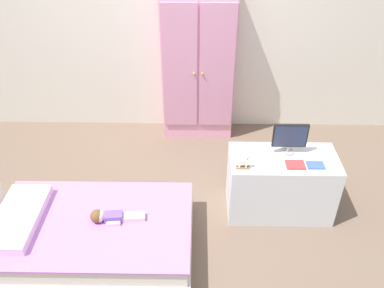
{
  "coord_description": "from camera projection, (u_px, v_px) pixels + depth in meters",
  "views": [
    {
      "loc": [
        0.26,
        -2.24,
        2.39
      ],
      "look_at": [
        0.22,
        0.34,
        0.57
      ],
      "focal_mm": 37.34,
      "sensor_mm": 36.0,
      "label": 1
    }
  ],
  "objects": [
    {
      "name": "ground_plane",
      "position": [
        164.0,
        227.0,
        3.21
      ],
      "size": [
        10.0,
        10.0,
        0.02
      ],
      "primitive_type": "cube",
      "color": "brown"
    },
    {
      "name": "bed",
      "position": [
        94.0,
        235.0,
        2.96
      ],
      "size": [
        1.44,
        0.89,
        0.27
      ],
      "color": "beige",
      "rests_on": "ground_plane"
    },
    {
      "name": "pillow",
      "position": [
        18.0,
        217.0,
        2.86
      ],
      "size": [
        0.31,
        0.64,
        0.07
      ],
      "primitive_type": "cube",
      "color": "silver",
      "rests_on": "bed"
    },
    {
      "name": "doll",
      "position": [
        107.0,
        217.0,
        2.87
      ],
      "size": [
        0.39,
        0.14,
        0.1
      ],
      "color": "#6B4CB2",
      "rests_on": "bed"
    },
    {
      "name": "wardrobe",
      "position": [
        198.0,
        67.0,
        3.91
      ],
      "size": [
        0.7,
        0.3,
        1.51
      ],
      "color": "#E599BC",
      "rests_on": "ground_plane"
    },
    {
      "name": "tv_stand",
      "position": [
        280.0,
        184.0,
        3.22
      ],
      "size": [
        0.83,
        0.42,
        0.53
      ],
      "primitive_type": "cube",
      "color": "silver",
      "rests_on": "ground_plane"
    },
    {
      "name": "tv_monitor",
      "position": [
        290.0,
        137.0,
        3.04
      ],
      "size": [
        0.27,
        0.1,
        0.26
      ],
      "color": "#99999E",
      "rests_on": "tv_stand"
    },
    {
      "name": "rocking_horse_toy",
      "position": [
        244.0,
        162.0,
        2.93
      ],
      "size": [
        0.1,
        0.04,
        0.12
      ],
      "color": "#8E6642",
      "rests_on": "tv_stand"
    },
    {
      "name": "book_red",
      "position": [
        295.0,
        165.0,
        2.98
      ],
      "size": [
        0.14,
        0.11,
        0.02
      ],
      "primitive_type": "cube",
      "color": "#CC3838",
      "rests_on": "tv_stand"
    },
    {
      "name": "book_blue",
      "position": [
        316.0,
        165.0,
        2.98
      ],
      "size": [
        0.13,
        0.09,
        0.01
      ],
      "primitive_type": "cube",
      "color": "blue",
      "rests_on": "tv_stand"
    }
  ]
}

